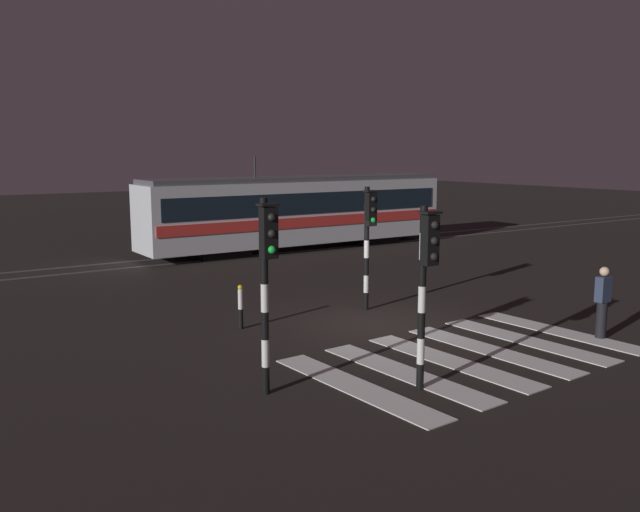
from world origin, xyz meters
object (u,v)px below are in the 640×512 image
traffic_light_kerb_mid_left (426,271)px  traffic_light_median_centre (369,230)px  traffic_light_corner_near_left (267,267)px  tram (298,210)px  bollard_island_edge (241,307)px  pedestrian_waiting_at_kerb (602,302)px

traffic_light_kerb_mid_left → traffic_light_median_centre: traffic_light_median_centre is taller
traffic_light_corner_near_left → tram: size_ratio=0.25×
traffic_light_kerb_mid_left → tram: tram is taller
bollard_island_edge → traffic_light_median_centre: bearing=-3.0°
traffic_light_kerb_mid_left → pedestrian_waiting_at_kerb: (5.83, 0.28, -1.37)m
traffic_light_median_centre → traffic_light_kerb_mid_left: bearing=-118.4°
traffic_light_median_centre → pedestrian_waiting_at_kerb: size_ratio=1.99×
traffic_light_median_centre → pedestrian_waiting_at_kerb: bearing=-61.6°
traffic_light_kerb_mid_left → bollard_island_edge: traffic_light_kerb_mid_left is taller
traffic_light_median_centre → bollard_island_edge: (-3.82, 0.20, -1.69)m
traffic_light_kerb_mid_left → pedestrian_waiting_at_kerb: traffic_light_kerb_mid_left is taller
pedestrian_waiting_at_kerb → bollard_island_edge: 8.62m
traffic_light_corner_near_left → bollard_island_edge: 5.00m
bollard_island_edge → tram: bearing=52.2°
traffic_light_kerb_mid_left → pedestrian_waiting_at_kerb: bearing=2.7°
tram → pedestrian_waiting_at_kerb: bearing=-96.0°
traffic_light_corner_near_left → tram: (10.05, 15.17, -0.61)m
traffic_light_kerb_mid_left → tram: (7.56, 16.54, -0.50)m
traffic_light_corner_near_left → pedestrian_waiting_at_kerb: size_ratio=2.08×
traffic_light_median_centre → bollard_island_edge: bearing=177.0°
tram → bollard_island_edge: (-8.38, -10.81, -1.18)m
pedestrian_waiting_at_kerb → traffic_light_corner_near_left: bearing=172.5°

